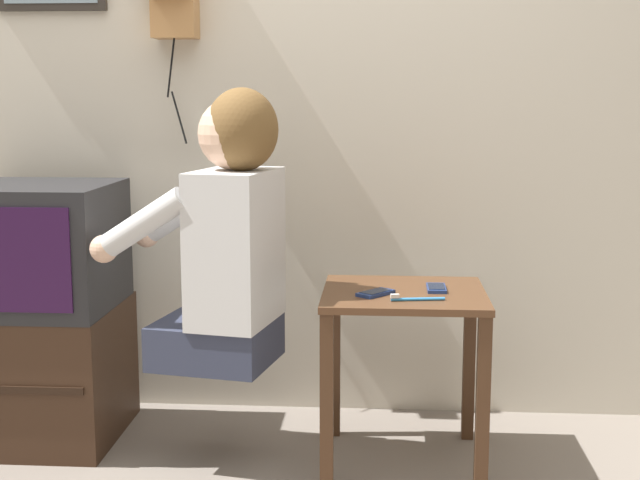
{
  "coord_description": "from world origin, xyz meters",
  "views": [
    {
      "loc": [
        0.43,
        -2.09,
        1.19
      ],
      "look_at": [
        0.24,
        0.64,
        0.74
      ],
      "focal_mm": 50.0,
      "sensor_mm": 36.0,
      "label": 1
    }
  ],
  "objects_px": {
    "person": "(227,231)",
    "cell_phone_spare": "(436,288)",
    "toothbrush": "(414,299)",
    "television": "(32,247)",
    "cell_phone_held": "(376,293)"
  },
  "relations": [
    {
      "from": "person",
      "to": "cell_phone_spare",
      "type": "height_order",
      "value": "person"
    },
    {
      "from": "television",
      "to": "cell_phone_held",
      "type": "height_order",
      "value": "television"
    },
    {
      "from": "person",
      "to": "television",
      "type": "xyz_separation_m",
      "value": [
        -0.7,
        0.17,
        -0.09
      ]
    },
    {
      "from": "person",
      "to": "television",
      "type": "relative_size",
      "value": 1.6
    },
    {
      "from": "television",
      "to": "toothbrush",
      "type": "bearing_deg",
      "value": -11.38
    },
    {
      "from": "cell_phone_spare",
      "to": "television",
      "type": "bearing_deg",
      "value": 175.88
    },
    {
      "from": "cell_phone_spare",
      "to": "toothbrush",
      "type": "height_order",
      "value": "toothbrush"
    },
    {
      "from": "toothbrush",
      "to": "television",
      "type": "bearing_deg",
      "value": 70.23
    },
    {
      "from": "toothbrush",
      "to": "person",
      "type": "bearing_deg",
      "value": 73.27
    },
    {
      "from": "television",
      "to": "cell_phone_held",
      "type": "distance_m",
      "value": 1.19
    },
    {
      "from": "cell_phone_spare",
      "to": "toothbrush",
      "type": "xyz_separation_m",
      "value": [
        -0.08,
        -0.16,
        0.0
      ]
    },
    {
      "from": "person",
      "to": "cell_phone_spare",
      "type": "xyz_separation_m",
      "value": [
        0.66,
        0.07,
        -0.19
      ]
    },
    {
      "from": "cell_phone_held",
      "to": "toothbrush",
      "type": "distance_m",
      "value": 0.14
    },
    {
      "from": "television",
      "to": "toothbrush",
      "type": "distance_m",
      "value": 1.32
    },
    {
      "from": "television",
      "to": "person",
      "type": "bearing_deg",
      "value": -13.85
    }
  ]
}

